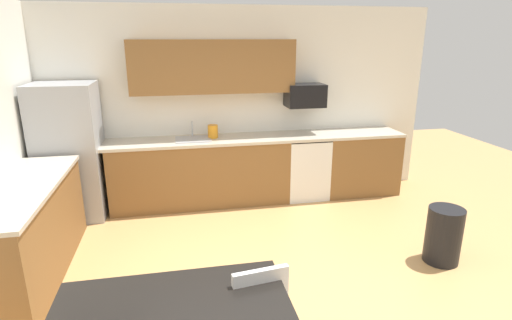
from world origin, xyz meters
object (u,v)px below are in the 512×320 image
Objects in this scene: trash_bin at (444,235)px; kettle at (213,132)px; microwave at (305,95)px; oven_range at (305,166)px; refrigerator at (70,152)px.

trash_bin is 3.12m from kettle.
microwave reaches higher than kettle.
kettle is (-1.33, 0.05, 0.56)m from oven_range.
microwave is at bearing 111.38° from trash_bin.
trash_bin is at bearing -26.33° from refrigerator.
oven_range is 2.24m from trash_bin.
microwave reaches higher than oven_range.
refrigerator reaches higher than trash_bin.
microwave is 2.61m from trash_bin.
trash_bin is (4.02, -1.99, -0.57)m from refrigerator.
microwave is (-0.00, 0.10, 1.03)m from oven_range.
trash_bin is at bearing -67.69° from oven_range.
microwave is (3.17, 0.18, 0.61)m from refrigerator.
refrigerator is 1.85m from kettle.
oven_range is 1.03m from microwave.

